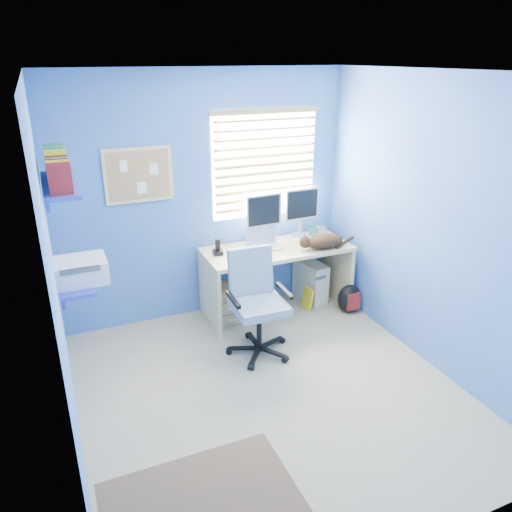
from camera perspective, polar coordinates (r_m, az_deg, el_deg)
name	(u,v)px	position (r m, az deg, el deg)	size (l,w,h in m)	color
floor	(270,391)	(4.30, 1.64, -15.21)	(3.00, 3.20, 0.00)	tan
ceiling	(274,71)	(3.42, 2.12, 20.36)	(3.00, 3.20, 0.00)	white
wall_back	(205,198)	(5.10, -5.81, 6.57)	(3.00, 0.01, 2.50)	#3C62BE
wall_front	(417,368)	(2.49, 17.97, -12.07)	(3.00, 0.01, 2.50)	#3C62BE
wall_left	(55,286)	(3.38, -21.95, -3.23)	(0.01, 3.20, 2.50)	#3C62BE
wall_right	(432,226)	(4.49, 19.52, 3.24)	(0.01, 3.20, 2.50)	#3C62BE
desk	(277,280)	(5.32, 2.37, -2.75)	(1.54, 0.65, 0.74)	beige
laptop	(264,238)	(5.13, 0.97, 2.09)	(0.33, 0.26, 0.22)	silver
monitor_left	(263,219)	(5.20, 0.78, 4.24)	(0.40, 0.12, 0.54)	silver
monitor_right	(301,212)	(5.45, 5.15, 4.98)	(0.40, 0.12, 0.54)	silver
phone	(218,246)	(4.99, -4.41, 1.12)	(0.09, 0.11, 0.17)	black
mug	(312,231)	(5.54, 6.45, 2.83)	(0.10, 0.09, 0.10)	#2E8372
cd_spindle	(321,230)	(5.64, 7.39, 2.99)	(0.13, 0.13, 0.07)	silver
cat	(325,241)	(5.18, 7.86, 1.68)	(0.41, 0.22, 0.15)	black
tower_pc	(310,281)	(5.68, 6.23, -2.83)	(0.19, 0.44, 0.45)	beige
drawer_boxes	(227,303)	(5.22, -3.36, -5.36)	(0.35, 0.28, 0.41)	tan
yellow_book	(308,299)	(5.50, 5.92, -4.87)	(0.03, 0.17, 0.24)	yellow
backpack	(349,298)	(5.49, 10.59, -4.77)	(0.27, 0.20, 0.31)	black
office_chair	(257,316)	(4.62, 0.14, -6.89)	(0.59, 0.59, 0.97)	black
window_blinds	(265,164)	(5.22, 1.08, 10.44)	(1.15, 0.05, 1.10)	white
corkboard	(139,175)	(4.86, -13.28, 8.98)	(0.64, 0.02, 0.52)	beige
wall_shelves	(67,221)	(4.02, -20.75, 3.72)	(0.42, 0.90, 1.05)	#293BB5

